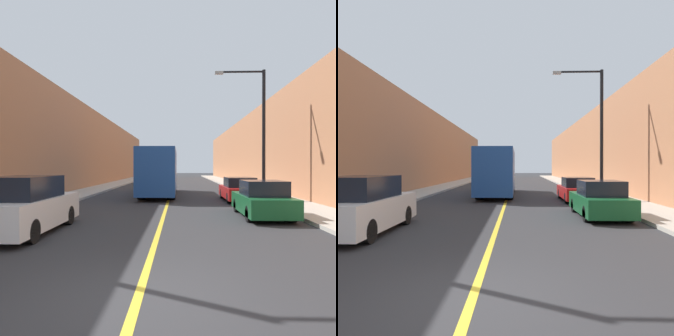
# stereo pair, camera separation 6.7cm
# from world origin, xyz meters

# --- Properties ---
(ground_plane) EXTENTS (200.00, 200.00, 0.00)m
(ground_plane) POSITION_xyz_m (0.00, 0.00, 0.00)
(ground_plane) COLOR #2D2D30
(sidewalk_left) EXTENTS (2.60, 72.00, 0.14)m
(sidewalk_left) POSITION_xyz_m (-6.73, 30.00, 0.07)
(sidewalk_left) COLOR #B2AA9E
(sidewalk_left) RESTS_ON ground
(sidewalk_right) EXTENTS (2.60, 72.00, 0.14)m
(sidewalk_right) POSITION_xyz_m (6.73, 30.00, 0.07)
(sidewalk_right) COLOR #B2AA9E
(sidewalk_right) RESTS_ON ground
(building_row_left) EXTENTS (4.00, 72.00, 7.93)m
(building_row_left) POSITION_xyz_m (-10.04, 30.00, 3.96)
(building_row_left) COLOR #B2724C
(building_row_left) RESTS_ON ground
(building_row_right) EXTENTS (4.00, 72.00, 7.71)m
(building_row_right) POSITION_xyz_m (10.04, 30.00, 3.85)
(building_row_right) COLOR #B2724C
(building_row_right) RESTS_ON ground
(road_center_line) EXTENTS (0.16, 72.00, 0.01)m
(road_center_line) POSITION_xyz_m (0.00, 30.00, 0.00)
(road_center_line) COLOR gold
(road_center_line) RESTS_ON ground
(bus) EXTENTS (2.41, 10.43, 3.30)m
(bus) POSITION_xyz_m (-0.77, 18.95, 1.77)
(bus) COLOR #1E4793
(bus) RESTS_ON ground
(parked_suv_left) EXTENTS (1.87, 4.79, 1.81)m
(parked_suv_left) POSITION_xyz_m (-4.19, 5.11, 0.84)
(parked_suv_left) COLOR silver
(parked_suv_left) RESTS_ON ground
(car_right_near) EXTENTS (1.85, 4.37, 1.53)m
(car_right_near) POSITION_xyz_m (4.15, 8.72, 0.69)
(car_right_near) COLOR #145128
(car_right_near) RESTS_ON ground
(car_right_mid) EXTENTS (1.88, 4.71, 1.45)m
(car_right_mid) POSITION_xyz_m (4.33, 15.07, 0.66)
(car_right_mid) COLOR maroon
(car_right_mid) RESTS_ON ground
(street_lamp_right) EXTENTS (3.02, 0.24, 7.75)m
(street_lamp_right) POSITION_xyz_m (5.45, 14.67, 4.61)
(street_lamp_right) COLOR black
(street_lamp_right) RESTS_ON sidewalk_right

